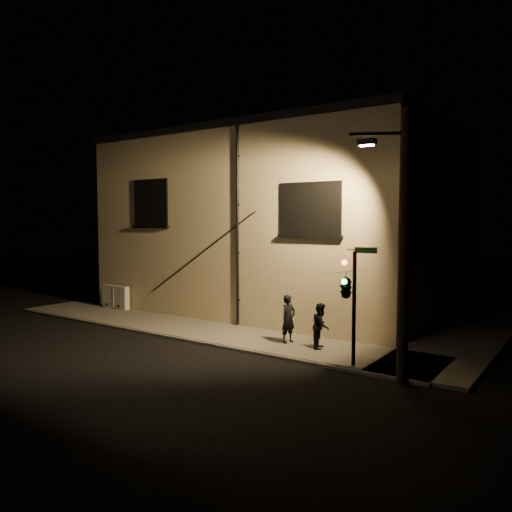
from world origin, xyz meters
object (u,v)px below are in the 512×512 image
Objects in this scene: traffic_signal at (347,286)px; streetlamp_pole at (402,240)px; pedestrian_a at (288,319)px; utility_cabinet at (116,297)px; pedestrian_b at (321,326)px.

streetlamp_pole is at bearing -8.97° from traffic_signal.
pedestrian_a is 0.48× the size of traffic_signal.
traffic_signal is (2.90, -1.40, 1.58)m from pedestrian_a.
traffic_signal reaches higher than pedestrian_a.
pedestrian_a is 3.58m from traffic_signal.
utility_cabinet is 14.11m from traffic_signal.
pedestrian_b is 0.21× the size of streetlamp_pole.
pedestrian_a is at bearing -5.87° from utility_cabinet.
utility_cabinet is 10.92m from pedestrian_a.
utility_cabinet is at bearing 97.65° from pedestrian_a.
traffic_signal is 2.30m from streetlamp_pole.
utility_cabinet is 1.01× the size of pedestrian_a.
streetlamp_pole is (4.68, -1.68, 3.01)m from pedestrian_a.
pedestrian_a is 5.81m from streetlamp_pole.
pedestrian_a is at bearing 160.24° from streetlamp_pole.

